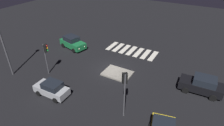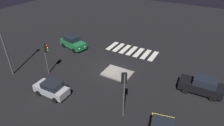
% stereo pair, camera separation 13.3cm
% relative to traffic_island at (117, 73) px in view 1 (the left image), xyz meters
% --- Properties ---
extents(ground_plane, '(80.00, 80.00, 0.00)m').
position_rel_traffic_island_xyz_m(ground_plane, '(1.07, -0.53, -0.09)').
color(ground_plane, black).
extents(traffic_island, '(3.47, 2.60, 0.18)m').
position_rel_traffic_island_xyz_m(traffic_island, '(0.00, 0.00, 0.00)').
color(traffic_island, gray).
rests_on(traffic_island, ground).
extents(car_black, '(4.50, 2.24, 1.92)m').
position_rel_traffic_island_xyz_m(car_black, '(-9.44, -1.39, 0.85)').
color(car_black, black).
rests_on(car_black, ground).
extents(car_green, '(4.66, 2.79, 1.92)m').
position_rel_traffic_island_xyz_m(car_green, '(9.55, -3.00, 0.85)').
color(car_green, '#196B38').
rests_on(car_green, ground).
extents(car_silver, '(3.84, 1.88, 1.65)m').
position_rel_traffic_island_xyz_m(car_silver, '(4.15, 6.87, 0.72)').
color(car_silver, '#9EA0A5').
rests_on(car_silver, ground).
extents(traffic_light_west, '(0.54, 0.53, 4.65)m').
position_rel_traffic_island_xyz_m(traffic_light_west, '(-3.67, 5.69, 3.43)').
color(traffic_light_west, '#47474C').
rests_on(traffic_light_west, ground).
extents(traffic_light_north, '(0.53, 0.54, 3.98)m').
position_rel_traffic_island_xyz_m(traffic_light_north, '(7.45, 4.02, 2.93)').
color(traffic_light_north, '#47474C').
rests_on(traffic_light_north, ground).
extents(crosswalk_near, '(7.60, 3.20, 0.02)m').
position_rel_traffic_island_xyz_m(crosswalk_near, '(1.07, -6.65, -0.08)').
color(crosswalk_near, silver).
rests_on(crosswalk_near, ground).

